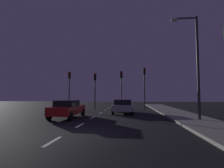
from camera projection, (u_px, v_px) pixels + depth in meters
name	position (u px, v px, depth m)	size (l,w,h in m)	color
ground_plane	(94.00, 117.00, 15.04)	(80.00, 80.00, 0.00)	black
sidewalk_curb_right	(186.00, 117.00, 14.31)	(3.00, 40.00, 0.15)	gray
lane_stripe_nearest	(53.00, 141.00, 6.90)	(0.16, 1.60, 0.01)	silver
lane_stripe_second	(80.00, 125.00, 10.67)	(0.16, 1.60, 0.01)	silver
lane_stripe_third	(93.00, 118.00, 14.45)	(0.16, 1.60, 0.01)	silver
lane_stripe_fourth	(100.00, 113.00, 18.22)	(0.16, 1.60, 0.01)	silver
lane_stripe_fifth	(105.00, 110.00, 21.99)	(0.16, 1.60, 0.01)	silver
lane_stripe_sixth	(109.00, 108.00, 25.77)	(0.16, 1.60, 0.01)	silver
lane_stripe_seventh	(112.00, 106.00, 29.54)	(0.16, 1.60, 0.01)	silver
traffic_signal_far_left	(69.00, 83.00, 24.10)	(0.32, 0.38, 5.04)	#4C4C51
traffic_signal_center_left	(95.00, 84.00, 23.74)	(0.32, 0.38, 4.77)	black
traffic_signal_center_right	(121.00, 83.00, 23.40)	(0.32, 0.38, 5.00)	#4C4C51
traffic_signal_far_right	(144.00, 80.00, 23.12)	(0.32, 0.38, 5.45)	black
car_stopped_ahead	(123.00, 106.00, 18.24)	(2.11, 4.42, 1.40)	silver
car_adjacent_lane	(68.00, 109.00, 14.38)	(1.87, 4.40, 1.42)	#B21919
street_lamp_right	(194.00, 58.00, 12.56)	(1.92, 0.36, 7.46)	#2D2D30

